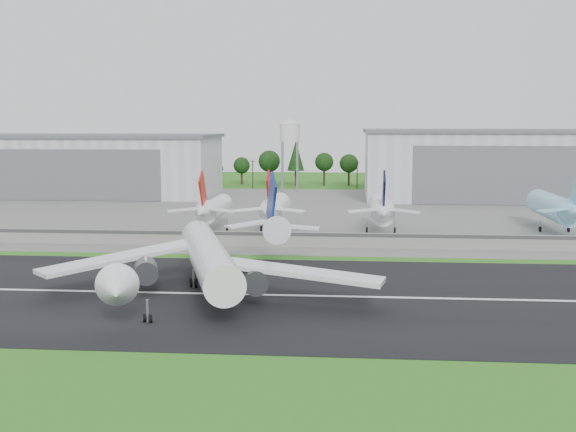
# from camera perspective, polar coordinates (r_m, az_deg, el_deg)

# --- Properties ---
(ground) EXTENTS (600.00, 600.00, 0.00)m
(ground) POSITION_cam_1_polar(r_m,az_deg,el_deg) (107.60, -5.48, -7.46)
(ground) COLOR #2A6718
(ground) RESTS_ON ground
(runway) EXTENTS (320.00, 60.00, 0.10)m
(runway) POSITION_cam_1_polar(r_m,az_deg,el_deg) (117.14, -4.60, -6.19)
(runway) COLOR black
(runway) RESTS_ON ground
(runway_centerline) EXTENTS (220.00, 1.00, 0.02)m
(runway_centerline) POSITION_cam_1_polar(r_m,az_deg,el_deg) (117.12, -4.60, -6.17)
(runway_centerline) COLOR white
(runway_centerline) RESTS_ON runway
(apron) EXTENTS (320.00, 150.00, 0.10)m
(apron) POSITION_cam_1_polar(r_m,az_deg,el_deg) (224.77, 0.03, 0.37)
(apron) COLOR slate
(apron) RESTS_ON ground
(blast_fence) EXTENTS (240.00, 0.61, 3.50)m
(blast_fence) POSITION_cam_1_polar(r_m,az_deg,el_deg) (160.48, -1.95, -1.84)
(blast_fence) COLOR gray
(blast_fence) RESTS_ON ground
(hangar_west) EXTENTS (97.00, 44.00, 23.20)m
(hangar_west) POSITION_cam_1_polar(r_m,az_deg,el_deg) (285.40, -15.42, 3.93)
(hangar_west) COLOR silver
(hangar_west) RESTS_ON ground
(hangar_east) EXTENTS (102.00, 47.00, 25.20)m
(hangar_east) POSITION_cam_1_polar(r_m,az_deg,el_deg) (273.39, 16.77, 3.95)
(hangar_east) COLOR silver
(hangar_east) RESTS_ON ground
(water_tower) EXTENTS (8.40, 8.40, 29.40)m
(water_tower) POSITION_cam_1_polar(r_m,az_deg,el_deg) (288.29, 0.14, 6.80)
(water_tower) COLOR #99999E
(water_tower) RESTS_ON ground
(utility_poles) EXTENTS (230.00, 3.00, 12.00)m
(utility_poles) POSITION_cam_1_polar(r_m,az_deg,el_deg) (304.12, 1.32, 2.19)
(utility_poles) COLOR black
(utility_poles) RESTS_ON ground
(treeline) EXTENTS (320.00, 16.00, 22.00)m
(treeline) POSITION_cam_1_polar(r_m,az_deg,el_deg) (319.03, 1.49, 2.43)
(treeline) COLOR black
(treeline) RESTS_ON ground
(main_airliner) EXTENTS (54.85, 58.12, 18.17)m
(main_airliner) POSITION_cam_1_polar(r_m,az_deg,el_deg) (116.34, -6.40, -3.87)
(main_airliner) COLOR white
(main_airliner) RESTS_ON runway
(parked_jet_red_a) EXTENTS (7.36, 31.29, 16.42)m
(parked_jet_red_a) POSITION_cam_1_polar(r_m,az_deg,el_deg) (183.39, -6.00, 0.59)
(parked_jet_red_a) COLOR white
(parked_jet_red_a) RESTS_ON ground
(parked_jet_red_b) EXTENTS (7.36, 31.29, 16.64)m
(parked_jet_red_b) POSITION_cam_1_polar(r_m,az_deg,el_deg) (181.09, -1.09, 0.61)
(parked_jet_red_b) COLOR white
(parked_jet_red_b) RESTS_ON ground
(parked_jet_navy) EXTENTS (7.36, 31.29, 16.70)m
(parked_jet_navy) POSITION_cam_1_polar(r_m,az_deg,el_deg) (180.27, 7.39, 0.53)
(parked_jet_navy) COLOR white
(parked_jet_navy) RESTS_ON ground
(parked_jet_skyblue) EXTENTS (7.36, 37.29, 17.02)m
(parked_jet_skyblue) POSITION_cam_1_polar(r_m,az_deg,el_deg) (192.14, 20.48, 0.62)
(parked_jet_skyblue) COLOR #8BCCF0
(parked_jet_skyblue) RESTS_ON ground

